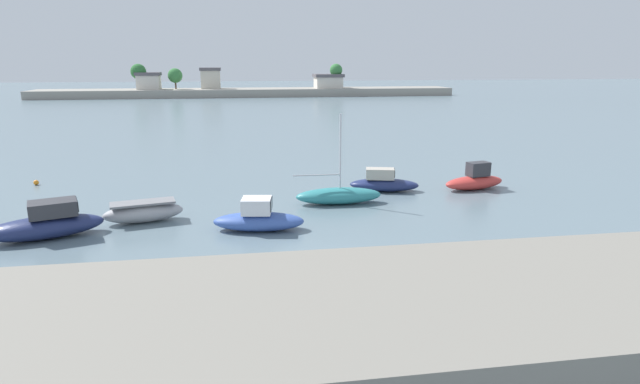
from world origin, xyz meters
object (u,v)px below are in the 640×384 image
(moored_boat_3, at_px, (339,195))
(moored_boat_4, at_px, (383,183))
(mooring_buoy_2, at_px, (36,183))
(moored_boat_0, at_px, (46,224))
(moored_boat_1, at_px, (144,212))
(moored_boat_2, at_px, (258,219))
(moored_boat_5, at_px, (475,180))
(mooring_buoy_1, at_px, (262,258))
(mooring_buoy_0, at_px, (101,267))

(moored_boat_3, xyz_separation_m, moored_boat_4, (3.39, 2.54, 0.03))
(moored_boat_4, xyz_separation_m, mooring_buoy_2, (-22.42, 5.17, -0.35))
(moored_boat_0, relative_size, mooring_buoy_2, 16.15)
(mooring_buoy_2, bearing_deg, moored_boat_0, -68.78)
(moored_boat_1, height_order, moored_boat_2, moored_boat_2)
(moored_boat_0, bearing_deg, moored_boat_5, -5.64)
(mooring_buoy_1, bearing_deg, moored_boat_5, 36.13)
(mooring_buoy_0, bearing_deg, mooring_buoy_1, 0.34)
(moored_boat_5, xyz_separation_m, mooring_buoy_0, (-20.47, -10.38, -0.38))
(moored_boat_0, relative_size, moored_boat_4, 1.19)
(moored_boat_1, bearing_deg, moored_boat_3, -2.92)
(moored_boat_4, bearing_deg, moored_boat_0, -146.98)
(moored_boat_2, relative_size, moored_boat_5, 1.04)
(moored_boat_1, height_order, moored_boat_4, moored_boat_4)
(moored_boat_3, bearing_deg, mooring_buoy_0, -142.21)
(moored_boat_0, xyz_separation_m, moored_boat_5, (23.93, 5.81, -0.09))
(moored_boat_1, xyz_separation_m, mooring_buoy_2, (-8.49, 9.56, -0.35))
(mooring_buoy_0, bearing_deg, moored_boat_5, 26.90)
(moored_boat_2, xyz_separation_m, mooring_buoy_0, (-6.35, -4.19, -0.38))
(moored_boat_3, bearing_deg, moored_boat_5, 13.69)
(moored_boat_3, bearing_deg, moored_boat_4, 37.90)
(moored_boat_4, distance_m, mooring_buoy_0, 18.13)
(moored_boat_1, bearing_deg, moored_boat_4, 4.60)
(moored_boat_4, height_order, mooring_buoy_2, moored_boat_4)
(moored_boat_0, bearing_deg, moored_boat_3, -4.97)
(moored_boat_4, bearing_deg, mooring_buoy_1, -113.49)
(mooring_buoy_2, bearing_deg, moored_boat_1, -48.39)
(moored_boat_0, height_order, moored_boat_3, moored_boat_3)
(mooring_buoy_0, height_order, mooring_buoy_1, mooring_buoy_0)
(moored_boat_5, relative_size, mooring_buoy_2, 13.12)
(moored_boat_1, xyz_separation_m, mooring_buoy_1, (5.71, -6.41, -0.36))
(moored_boat_0, distance_m, moored_boat_3, 15.06)
(mooring_buoy_0, bearing_deg, moored_boat_3, 36.70)
(moored_boat_0, bearing_deg, mooring_buoy_0, -72.18)
(moored_boat_5, bearing_deg, mooring_buoy_2, 156.73)
(moored_boat_0, relative_size, moored_boat_5, 1.23)
(moored_boat_3, xyz_separation_m, moored_boat_5, (9.34, 2.09, 0.09))
(moored_boat_0, xyz_separation_m, mooring_buoy_2, (-4.44, 11.43, -0.50))
(moored_boat_0, distance_m, mooring_buoy_0, 5.75)
(moored_boat_5, bearing_deg, moored_boat_3, -179.46)
(moored_boat_1, height_order, mooring_buoy_0, moored_boat_1)
(moored_boat_1, distance_m, mooring_buoy_0, 6.48)
(moored_boat_0, bearing_deg, moored_boat_1, 5.50)
(moored_boat_2, height_order, mooring_buoy_0, moored_boat_2)
(moored_boat_4, xyz_separation_m, moored_boat_5, (5.94, -0.45, 0.06))
(moored_boat_4, bearing_deg, moored_boat_3, -129.38)
(moored_boat_1, bearing_deg, mooring_buoy_0, -108.17)
(mooring_buoy_1, xyz_separation_m, mooring_buoy_2, (-14.20, 15.97, 0.01))
(moored_boat_0, distance_m, mooring_buoy_2, 12.28)
(moored_boat_4, bearing_deg, moored_boat_2, -127.07)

